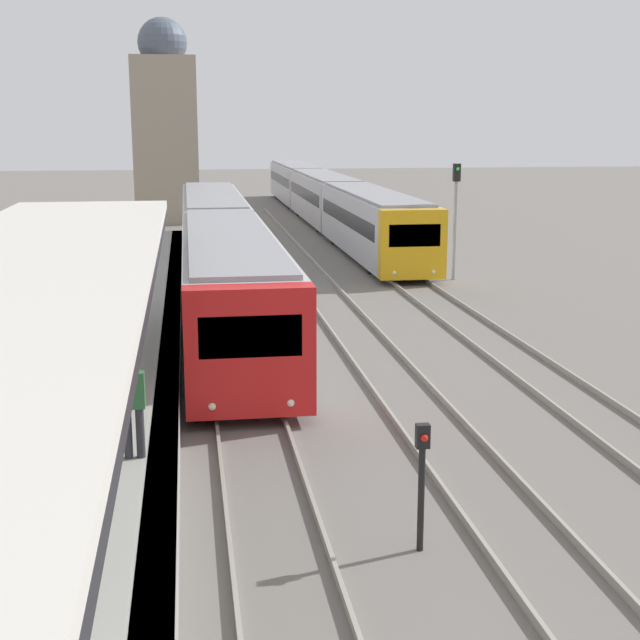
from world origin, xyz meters
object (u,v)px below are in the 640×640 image
object	(u,v)px
train_near	(220,246)
signal_post_near	(422,474)
signal_mast_far	(456,207)
train_far	(325,196)
person_on_platform	(133,402)

from	to	relation	value
train_near	signal_post_near	size ratio (longest dim) A/B	16.15
signal_post_near	signal_mast_far	size ratio (longest dim) A/B	0.42
train_far	signal_mast_far	world-z (taller)	signal_mast_far
train_near	signal_post_near	bearing A→B (deg)	-84.48
person_on_platform	signal_post_near	xyz separation A→B (m)	(4.25, -2.18, -0.60)
person_on_platform	signal_mast_far	bearing A→B (deg)	60.49
signal_post_near	signal_mast_far	xyz separation A→B (m)	(7.40, 22.75, 1.75)
train_near	signal_mast_far	bearing A→B (deg)	6.77
signal_mast_far	person_on_platform	bearing A→B (deg)	-119.51
train_far	signal_post_near	bearing A→B (deg)	-96.96
person_on_platform	signal_post_near	size ratio (longest dim) A/B	0.84
person_on_platform	signal_post_near	bearing A→B (deg)	-27.13
train_near	signal_post_near	world-z (taller)	train_near
train_far	signal_post_near	size ratio (longest dim) A/B	23.02
person_on_platform	signal_post_near	distance (m)	4.81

